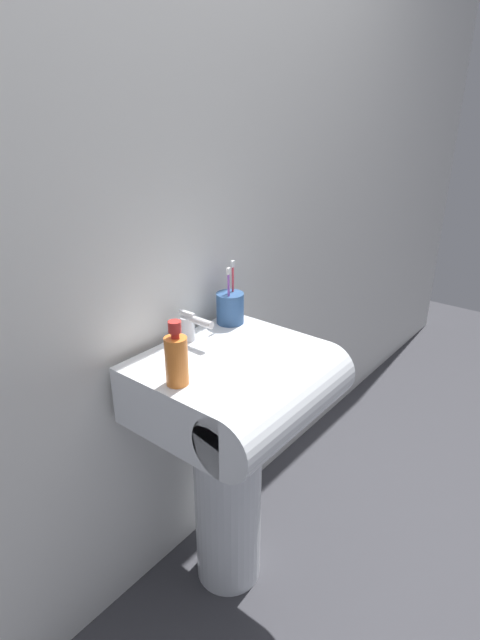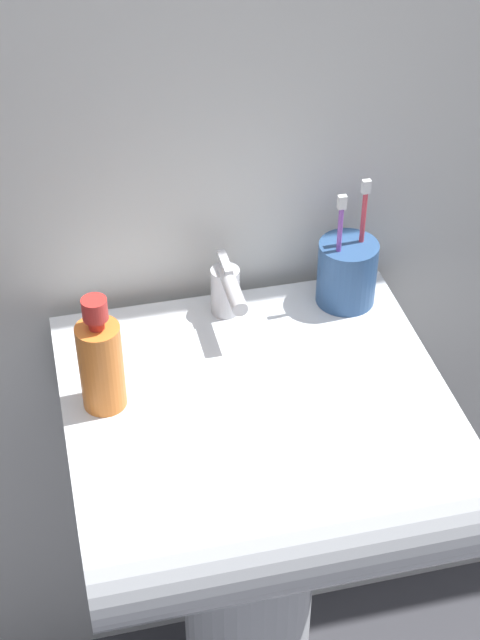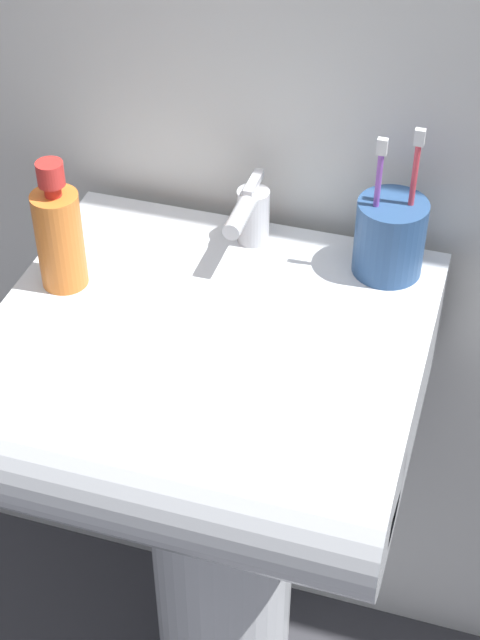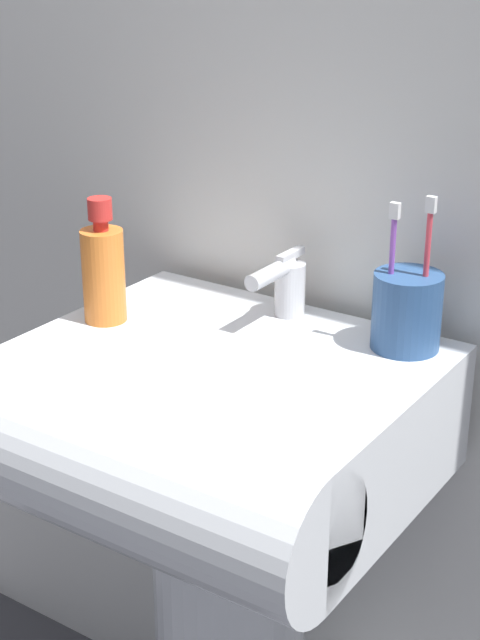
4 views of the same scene
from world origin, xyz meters
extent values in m
cube|color=silver|center=(0.00, 0.24, 1.20)|extent=(5.00, 0.05, 2.40)
cylinder|color=white|center=(0.00, 0.00, 0.33)|extent=(0.21, 0.21, 0.66)
cube|color=white|center=(0.00, 0.00, 0.75)|extent=(0.51, 0.38, 0.17)
cylinder|color=white|center=(0.00, -0.19, 0.75)|extent=(0.51, 0.17, 0.17)
cylinder|color=silver|center=(0.00, 0.15, 0.87)|extent=(0.04, 0.04, 0.07)
cylinder|color=silver|center=(0.00, 0.10, 0.91)|extent=(0.02, 0.10, 0.02)
cube|color=silver|center=(0.00, 0.15, 0.92)|extent=(0.01, 0.06, 0.01)
cylinder|color=#2D5184|center=(0.18, 0.13, 0.88)|extent=(0.09, 0.09, 0.10)
cylinder|color=purple|center=(0.16, 0.12, 0.93)|extent=(0.01, 0.01, 0.15)
cube|color=white|center=(0.16, 0.12, 1.01)|extent=(0.01, 0.01, 0.02)
cylinder|color=#D83F4C|center=(0.20, 0.14, 0.93)|extent=(0.01, 0.01, 0.16)
cube|color=white|center=(0.20, 0.14, 1.02)|extent=(0.01, 0.01, 0.02)
cylinder|color=orange|center=(-0.20, -0.01, 0.90)|extent=(0.06, 0.06, 0.13)
cylinder|color=red|center=(-0.20, -0.01, 0.97)|extent=(0.02, 0.02, 0.01)
cylinder|color=red|center=(-0.20, -0.01, 0.99)|extent=(0.03, 0.03, 0.03)
camera|label=1|loc=(-0.94, -0.80, 1.47)|focal=28.00mm
camera|label=2|loc=(-0.24, -0.96, 1.71)|focal=55.00mm
camera|label=3|loc=(0.29, -0.86, 1.57)|focal=55.00mm
camera|label=4|loc=(0.64, -0.92, 1.34)|focal=55.00mm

